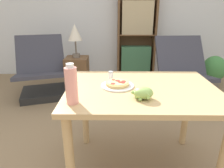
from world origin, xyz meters
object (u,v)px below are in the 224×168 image
(drink_bottle, at_px, (71,85))
(lounge_chair_far, at_px, (182,80))
(salt_shaker, at_px, (111,75))
(table_lamp, at_px, (75,34))
(lounge_chair_near, at_px, (42,77))
(side_table, at_px, (78,75))
(potted_plant_floor, at_px, (213,71))
(pizza_on_plate, at_px, (117,84))
(grape_bunch, at_px, (143,93))
(bookshelf, at_px, (136,38))

(drink_bottle, bearing_deg, lounge_chair_far, 53.43)
(salt_shaker, bearing_deg, table_lamp, 110.68)
(lounge_chair_near, bearing_deg, side_table, -0.75)
(drink_bottle, distance_m, potted_plant_floor, 2.90)
(salt_shaker, height_order, potted_plant_floor, salt_shaker)
(lounge_chair_far, distance_m, table_lamp, 1.70)
(table_lamp, bearing_deg, side_table, -90.00)
(pizza_on_plate, bearing_deg, potted_plant_floor, 48.59)
(grape_bunch, height_order, drink_bottle, drink_bottle)
(side_table, height_order, table_lamp, table_lamp)
(salt_shaker, xyz_separation_m, potted_plant_floor, (1.68, 1.68, -0.48))
(salt_shaker, height_order, bookshelf, bookshelf)
(salt_shaker, bearing_deg, bookshelf, 79.09)
(pizza_on_plate, relative_size, grape_bunch, 1.73)
(salt_shaker, distance_m, lounge_chair_far, 1.65)
(drink_bottle, bearing_deg, lounge_chair_near, 115.61)
(lounge_chair_near, height_order, table_lamp, table_lamp)
(bookshelf, relative_size, table_lamp, 3.29)
(lounge_chair_far, distance_m, potted_plant_floor, 0.81)
(lounge_chair_near, distance_m, table_lamp, 0.82)
(pizza_on_plate, xyz_separation_m, table_lamp, (-0.61, 1.63, 0.17))
(lounge_chair_near, distance_m, bookshelf, 1.82)
(pizza_on_plate, height_order, drink_bottle, drink_bottle)
(bookshelf, bearing_deg, table_lamp, -141.88)
(drink_bottle, relative_size, bookshelf, 0.15)
(side_table, bearing_deg, pizza_on_plate, -69.59)
(salt_shaker, relative_size, bookshelf, 0.04)
(pizza_on_plate, bearing_deg, lounge_chair_far, 55.19)
(pizza_on_plate, xyz_separation_m, bookshelf, (0.38, 2.40, 0.00))
(side_table, distance_m, table_lamp, 0.63)
(lounge_chair_far, bearing_deg, grape_bunch, -121.10)
(grape_bunch, bearing_deg, side_table, 112.47)
(bookshelf, height_order, side_table, bookshelf)
(grape_bunch, bearing_deg, bookshelf, 85.12)
(lounge_chair_near, xyz_separation_m, bookshelf, (1.49, 0.92, 0.46))
(salt_shaker, bearing_deg, lounge_chair_near, 128.92)
(bookshelf, bearing_deg, salt_shaker, -100.91)
(bookshelf, relative_size, side_table, 2.89)
(pizza_on_plate, height_order, potted_plant_floor, pizza_on_plate)
(lounge_chair_far, height_order, potted_plant_floor, lounge_chair_far)
(potted_plant_floor, bearing_deg, bookshelf, 155.86)
(bookshelf, height_order, table_lamp, bookshelf)
(lounge_chair_far, xyz_separation_m, potted_plant_floor, (0.67, 0.47, -0.01))
(lounge_chair_near, bearing_deg, potted_plant_floor, -9.71)
(lounge_chair_far, bearing_deg, side_table, 166.51)
(pizza_on_plate, height_order, grape_bunch, grape_bunch)
(pizza_on_plate, bearing_deg, drink_bottle, -134.19)
(side_table, height_order, potted_plant_floor, side_table)
(table_lamp, bearing_deg, lounge_chair_far, -9.08)
(lounge_chair_far, xyz_separation_m, bookshelf, (-0.58, 1.02, 0.46))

